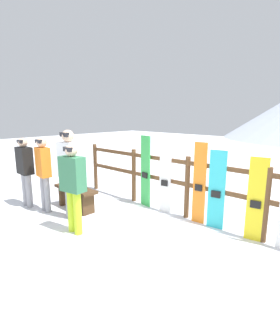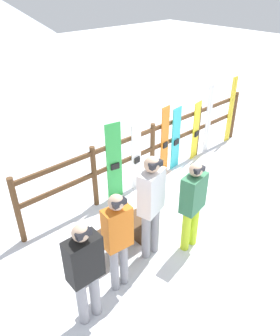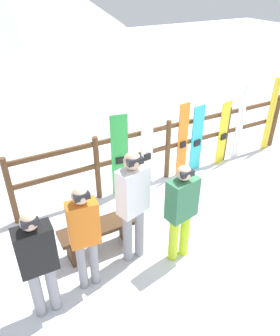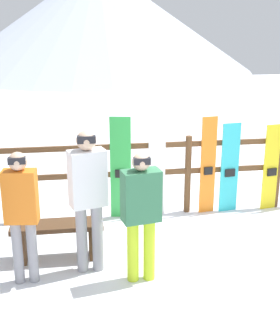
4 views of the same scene
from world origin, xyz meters
The scene contains 12 objects.
ground_plane centered at (0.00, 0.00, 0.00)m, with size 40.00×40.00×0.00m, color white.
fence centered at (0.00, 1.73, 0.74)m, with size 6.05×0.10×1.24m.
bench centered at (-2.00, 0.46, 0.35)m, with size 1.16×0.36×0.49m.
person_black centered at (-2.96, -0.18, 0.89)m, with size 0.43×0.24×1.54m.
person_orange centered at (-2.36, -0.05, 0.93)m, with size 0.39×0.24×1.58m.
person_white centered at (-1.61, 0.11, 1.03)m, with size 0.47×0.34×1.76m.
person_plaid_green centered at (-1.03, -0.20, 0.90)m, with size 0.46×0.31×1.56m.
snowboard_green centered at (-1.06, 1.67, 0.79)m, with size 0.31×0.10×1.59m.
snowboard_white centered at (-0.51, 1.67, 0.70)m, with size 0.27×0.08×1.41m.
snowboard_orange centered at (0.30, 1.67, 0.77)m, with size 0.25×0.08×1.55m.
snowboard_cyan centered at (0.66, 1.67, 0.71)m, with size 0.30×0.09×1.43m.
snowboard_yellow centered at (1.35, 1.67, 0.69)m, with size 0.29×0.10×1.39m.
Camera 1 is at (2.76, -2.52, 2.06)m, focal length 28.00 mm.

